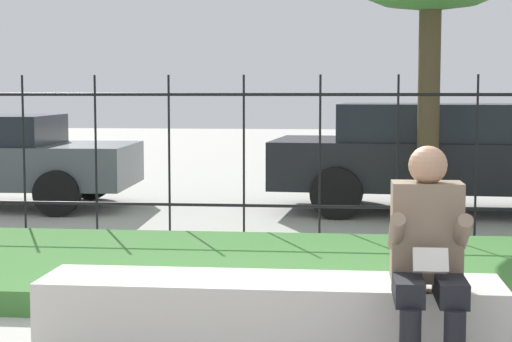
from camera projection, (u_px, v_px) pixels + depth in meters
name	position (u px, v px, depth m)	size (l,w,h in m)	color
stone_bench	(270.00, 323.00, 5.01)	(2.69, 0.56, 0.47)	beige
person_seated_reader	(428.00, 254.00, 4.56)	(0.42, 0.73, 1.27)	black
grass_berm	(312.00, 271.00, 7.01)	(10.85, 2.66, 0.18)	#3D7533
iron_fence	(320.00, 153.00, 8.96)	(8.85, 0.03, 1.73)	black
car_parked_center	(450.00, 154.00, 11.00)	(4.73, 2.22, 1.40)	black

